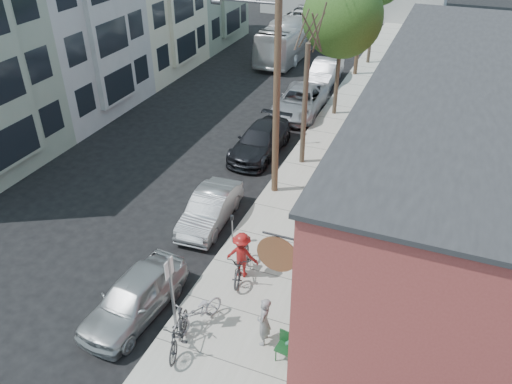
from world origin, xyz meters
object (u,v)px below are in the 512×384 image
at_px(sign_post, 171,287).
at_px(parking_meter_near, 232,224).
at_px(tree_leafy_mid, 343,17).
at_px(car_4, 325,72).
at_px(patio_chair_a, 305,309).
at_px(car_3, 300,101).
at_px(tree_bare, 305,106).
at_px(parking_meter_far, 303,129).
at_px(patron_green, 295,346).
at_px(patio_chair_b, 284,348).
at_px(car_0, 134,297).
at_px(car_2, 260,141).
at_px(utility_pole_near, 276,76).
at_px(cyclist, 242,255).
at_px(car_1, 210,209).
at_px(parked_bike_b, 198,313).
at_px(parked_bike_a, 178,332).
at_px(bus, 293,36).
at_px(patron_grey, 264,322).

height_order(sign_post, parking_meter_near, sign_post).
distance_m(tree_leafy_mid, car_4, 7.38).
xyz_separation_m(patio_chair_a, car_3, (-5.18, 15.95, 0.17)).
xyz_separation_m(tree_bare, tree_leafy_mid, (0.00, 6.45, 2.61)).
relative_size(parking_meter_far, patron_green, 0.84).
bearing_deg(car_3, patio_chair_b, -75.92).
relative_size(car_0, car_2, 0.85).
distance_m(parking_meter_far, tree_bare, 2.88).
height_order(utility_pole_near, tree_bare, utility_pole_near).
bearing_deg(car_4, patio_chair_a, -76.81).
distance_m(parking_meter_far, patron_green, 14.15).
bearing_deg(tree_leafy_mid, patio_chair_b, -80.33).
relative_size(parking_meter_far, patio_chair_a, 1.41).
bearing_deg(car_4, tree_bare, -80.55).
bearing_deg(car_0, sign_post, -0.90).
bearing_deg(tree_bare, car_2, 172.55).
bearing_deg(car_2, utility_pole_near, -58.33).
bearing_deg(tree_bare, cyclist, -86.55).
xyz_separation_m(sign_post, car_3, (-1.55, 17.73, -1.07)).
bearing_deg(car_1, parked_bike_b, -71.04).
bearing_deg(cyclist, patio_chair_b, 127.56).
bearing_deg(sign_post, car_3, 95.00).
height_order(parking_meter_far, patio_chair_a, parking_meter_far).
distance_m(tree_bare, patron_green, 12.36).
bearing_deg(cyclist, parked_bike_b, 78.53).
height_order(patio_chair_a, car_2, car_2).
xyz_separation_m(patio_chair_a, patio_chair_b, (-0.11, -1.66, 0.00)).
bearing_deg(patron_green, car_4, 177.74).
bearing_deg(cyclist, car_0, 44.54).
bearing_deg(tree_bare, parked_bike_a, -89.85).
xyz_separation_m(parking_meter_far, car_4, (-1.45, 9.68, -0.21)).
distance_m(parking_meter_far, parked_bike_b, 13.33).
distance_m(cyclist, bus, 26.51).
bearing_deg(tree_leafy_mid, patron_green, -79.38).
bearing_deg(parking_meter_far, bus, 110.17).
bearing_deg(car_0, patron_grey, 8.81).
bearing_deg(parking_meter_far, utility_pole_near, -88.36).
bearing_deg(cyclist, car_2, -76.41).
height_order(sign_post, cyclist, sign_post).
distance_m(sign_post, patio_chair_a, 4.23).
distance_m(utility_pole_near, patron_green, 10.52).
bearing_deg(car_3, car_2, -95.27).
relative_size(patio_chair_a, parked_bike_a, 0.44).
relative_size(tree_bare, car_0, 1.38).
relative_size(patio_chair_b, car_0, 0.21).
bearing_deg(tree_bare, patio_chair_a, -72.25).
relative_size(patio_chair_b, car_3, 0.16).
relative_size(cyclist, car_0, 0.42).
height_order(patron_grey, car_4, patron_grey).
bearing_deg(utility_pole_near, patio_chair_b, -67.98).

